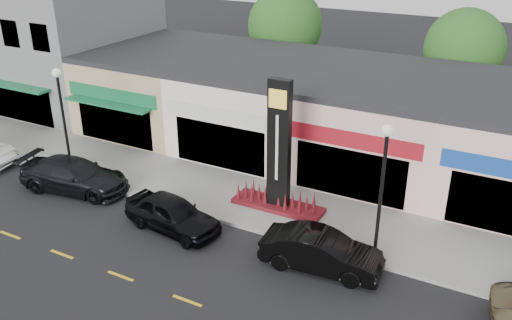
{
  "coord_description": "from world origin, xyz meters",
  "views": [
    {
      "loc": [
        12.24,
        -15.21,
        12.27
      ],
      "look_at": [
        1.98,
        4.0,
        2.37
      ],
      "focal_mm": 38.0,
      "sensor_mm": 36.0,
      "label": 1
    }
  ],
  "objects_px": {
    "car_dark_sedan": "(74,175)",
    "car_black_conv": "(321,252)",
    "pylon_sign": "(279,165)",
    "car_black_sedan": "(172,214)",
    "lamp_east_near": "(382,180)",
    "lamp_west_near": "(62,111)"
  },
  "relations": [
    {
      "from": "lamp_east_near",
      "to": "car_dark_sedan",
      "type": "xyz_separation_m",
      "value": [
        -14.57,
        -1.15,
        -2.69
      ]
    },
    {
      "from": "lamp_east_near",
      "to": "pylon_sign",
      "type": "xyz_separation_m",
      "value": [
        -5.0,
        1.7,
        -1.2
      ]
    },
    {
      "from": "car_dark_sedan",
      "to": "car_black_conv",
      "type": "height_order",
      "value": "car_dark_sedan"
    },
    {
      "from": "car_black_conv",
      "to": "lamp_west_near",
      "type": "bearing_deg",
      "value": 78.64
    },
    {
      "from": "pylon_sign",
      "to": "car_dark_sedan",
      "type": "height_order",
      "value": "pylon_sign"
    },
    {
      "from": "lamp_west_near",
      "to": "lamp_east_near",
      "type": "xyz_separation_m",
      "value": [
        16.0,
        0.0,
        0.0
      ]
    },
    {
      "from": "lamp_west_near",
      "to": "pylon_sign",
      "type": "relative_size",
      "value": 0.91
    },
    {
      "from": "lamp_west_near",
      "to": "lamp_east_near",
      "type": "height_order",
      "value": "same"
    },
    {
      "from": "lamp_west_near",
      "to": "pylon_sign",
      "type": "height_order",
      "value": "pylon_sign"
    },
    {
      "from": "pylon_sign",
      "to": "car_black_sedan",
      "type": "distance_m",
      "value": 5.05
    },
    {
      "from": "car_dark_sedan",
      "to": "car_black_sedan",
      "type": "height_order",
      "value": "car_dark_sedan"
    },
    {
      "from": "lamp_west_near",
      "to": "pylon_sign",
      "type": "xyz_separation_m",
      "value": [
        11.0,
        1.7,
        -1.2
      ]
    },
    {
      "from": "car_black_conv",
      "to": "pylon_sign",
      "type": "bearing_deg",
      "value": 41.04
    },
    {
      "from": "car_black_sedan",
      "to": "pylon_sign",
      "type": "bearing_deg",
      "value": -34.77
    },
    {
      "from": "lamp_west_near",
      "to": "pylon_sign",
      "type": "bearing_deg",
      "value": 8.77
    },
    {
      "from": "pylon_sign",
      "to": "car_black_conv",
      "type": "distance_m",
      "value": 4.92
    },
    {
      "from": "lamp_east_near",
      "to": "car_black_sedan",
      "type": "xyz_separation_m",
      "value": [
        -8.23,
        -1.88,
        -2.72
      ]
    },
    {
      "from": "pylon_sign",
      "to": "car_black_conv",
      "type": "bearing_deg",
      "value": -43.69
    },
    {
      "from": "car_black_sedan",
      "to": "car_black_conv",
      "type": "distance_m",
      "value": 6.62
    },
    {
      "from": "lamp_east_near",
      "to": "car_dark_sedan",
      "type": "distance_m",
      "value": 14.86
    },
    {
      "from": "car_black_sedan",
      "to": "car_black_conv",
      "type": "xyz_separation_m",
      "value": [
        6.61,
        0.34,
        -0.0
      ]
    },
    {
      "from": "pylon_sign",
      "to": "car_black_conv",
      "type": "xyz_separation_m",
      "value": [
        3.38,
        -3.23,
        -1.52
      ]
    }
  ]
}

